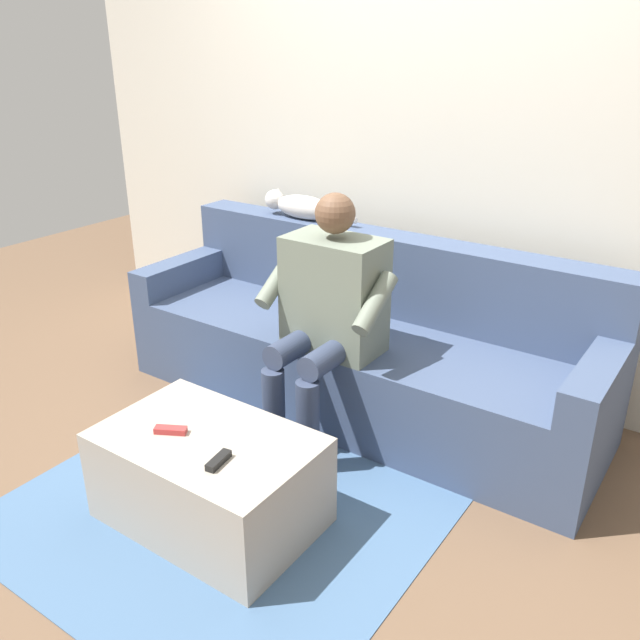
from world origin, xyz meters
TOP-DOWN VIEW (x-y plane):
  - ground_plane at (0.00, 0.60)m, footprint 8.00×8.00m
  - back_wall at (0.00, -0.66)m, footprint 4.48×0.06m
  - couch at (0.00, -0.15)m, footprint 2.37×0.76m
  - coffee_table at (0.00, 0.96)m, footprint 0.80×0.52m
  - person_solo_seated at (-0.03, 0.21)m, footprint 0.58×0.51m
  - cat_on_backrest at (0.55, -0.38)m, footprint 0.57×0.12m
  - remote_red at (0.12, 1.01)m, footprint 0.12×0.09m
  - remote_black at (-0.15, 1.05)m, footprint 0.05×0.12m
  - floor_rug at (0.00, 0.83)m, footprint 1.58×1.56m

SIDE VIEW (x-z plane):
  - ground_plane at x=0.00m, z-range 0.00..0.00m
  - floor_rug at x=0.00m, z-range 0.00..0.01m
  - coffee_table at x=0.00m, z-range 0.00..0.37m
  - couch at x=0.00m, z-range -0.11..0.71m
  - remote_red at x=0.12m, z-range 0.37..0.40m
  - remote_black at x=-0.15m, z-range 0.37..0.40m
  - person_solo_seated at x=-0.03m, z-range 0.07..1.20m
  - cat_on_backrest at x=0.55m, z-range 0.82..0.96m
  - back_wall at x=0.00m, z-range 0.00..2.65m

